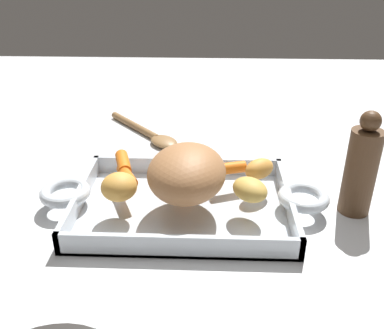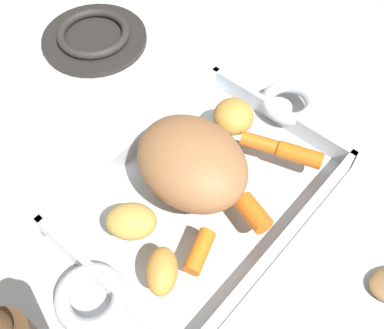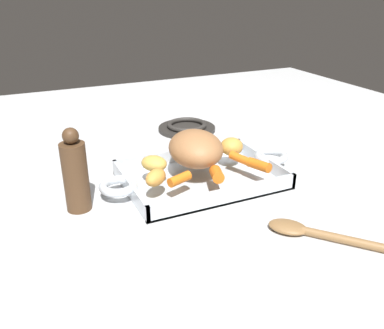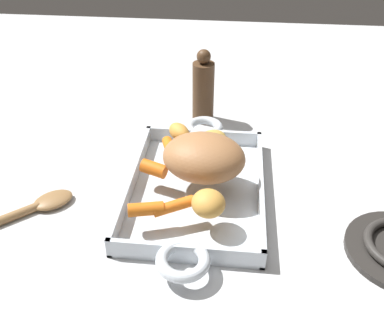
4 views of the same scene
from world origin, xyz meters
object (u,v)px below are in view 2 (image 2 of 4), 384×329
Objects in this scene: baby_carrot_center_left at (266,145)px; baby_carrot_southwest at (200,251)px; potato_golden_small at (131,221)px; roasting_dish at (203,194)px; baby_carrot_short at (300,155)px; stove_burner_rear at (94,37)px; potato_golden_large at (162,271)px; pork_roast at (192,162)px; potato_halved at (234,116)px; baby_carrot_southeast at (253,213)px.

baby_carrot_center_left reaches higher than baby_carrot_southwest.
potato_golden_small is (-0.19, 0.05, 0.01)m from baby_carrot_center_left.
potato_golden_small is at bearing 107.40° from baby_carrot_southwest.
roasting_dish is 0.13m from baby_carrot_short.
baby_carrot_short is 0.18m from baby_carrot_southwest.
baby_carrot_southwest is 0.42m from stove_burner_rear.
baby_carrot_center_left is 0.35m from stove_burner_rear.
baby_carrot_short is at bearing -32.90° from roasting_dish.
potato_golden_large reaches higher than roasting_dish.
roasting_dish reaches higher than stove_burner_rear.
pork_roast reaches higher than roasting_dish.
potato_halved is at bearing 18.88° from potato_golden_large.
baby_carrot_southwest is (-0.18, 0.01, -0.00)m from baby_carrot_short.
roasting_dish is at bearing -12.30° from potato_golden_small.
baby_carrot_southwest is 0.87× the size of potato_golden_small.
baby_carrot_southeast is (-0.10, -0.01, 0.00)m from baby_carrot_short.
potato_golden_small reaches higher than baby_carrot_southeast.
baby_carrot_short is at bearing -5.98° from potato_golden_large.
baby_carrot_southeast is at bearing -132.23° from potato_halved.
potato_halved is 0.22m from potato_golden_large.
stove_burner_rear is (0.18, 0.37, -0.04)m from baby_carrot_southwest.
roasting_dish is 8.10× the size of baby_carrot_short.
baby_carrot_center_left is at bearing 4.92° from potato_golden_large.
roasting_dish is at bearing 164.13° from baby_carrot_center_left.
baby_carrot_southeast is 0.26× the size of stove_burner_rear.
baby_carrot_short is 0.10m from potato_halved.
potato_golden_small is at bearing -177.96° from potato_halved.
baby_carrot_southeast reaches higher than baby_carrot_center_left.
baby_carrot_southwest is (-0.16, -0.03, 0.00)m from baby_carrot_center_left.
baby_carrot_center_left is (0.10, -0.04, -0.03)m from pork_roast.
potato_golden_large reaches higher than baby_carrot_southeast.
baby_carrot_short is 0.84× the size of baby_carrot_center_left.
pork_roast is at bearing 143.88° from baby_carrot_short.
pork_roast reaches higher than baby_carrot_center_left.
stove_burner_rear is at bearing 89.02° from baby_carrot_short.
baby_carrot_short is at bearing -36.12° from pork_roast.
baby_carrot_southeast is at bearing -105.61° from stove_burner_rear.
pork_roast is at bearing 158.08° from baby_carrot_center_left.
roasting_dish is 2.66× the size of stove_burner_rear.
potato_halved is at bearing 88.59° from baby_carrot_center_left.
baby_carrot_southeast is 0.12m from potato_golden_large.
potato_golden_large is at bearing -122.05° from stove_burner_rear.
potato_golden_small is at bearing -124.79° from stove_burner_rear.
pork_roast is at bearing 26.81° from potato_golden_large.
potato_golden_small is at bearing 72.86° from potato_golden_large.
potato_golden_large is at bearing -159.84° from roasting_dish.
potato_golden_large is (-0.11, -0.06, -0.02)m from pork_roast.
stove_burner_rear is at bearing 64.07° from baby_carrot_southwest.
potato_halved is at bearing 97.18° from baby_carrot_short.
pork_roast is 0.09m from baby_carrot_southeast.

